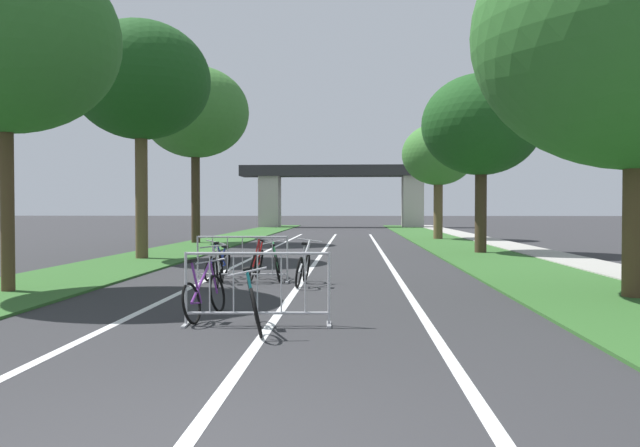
% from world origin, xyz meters
% --- Properties ---
extents(grass_verge_left, '(3.12, 64.38, 0.05)m').
position_xyz_m(grass_verge_left, '(-5.65, 26.34, 0.03)').
color(grass_verge_left, '#2D5B26').
rests_on(grass_verge_left, ground).
extents(grass_verge_right, '(3.12, 64.38, 0.05)m').
position_xyz_m(grass_verge_right, '(5.65, 26.34, 0.03)').
color(grass_verge_right, '#2D5B26').
rests_on(grass_verge_right, ground).
extents(sidewalk_path_right, '(1.67, 64.38, 0.08)m').
position_xyz_m(sidewalk_path_right, '(8.04, 26.34, 0.04)').
color(sidewalk_path_right, '#9E9B93').
rests_on(sidewalk_path_right, ground).
extents(lane_stripe_center, '(0.14, 37.24, 0.01)m').
position_xyz_m(lane_stripe_center, '(0.00, 18.62, 0.00)').
color(lane_stripe_center, silver).
rests_on(lane_stripe_center, ground).
extents(lane_stripe_right_lane, '(0.14, 37.24, 0.01)m').
position_xyz_m(lane_stripe_right_lane, '(2.25, 18.62, 0.00)').
color(lane_stripe_right_lane, silver).
rests_on(lane_stripe_right_lane, ground).
extents(lane_stripe_left_lane, '(0.14, 37.24, 0.01)m').
position_xyz_m(lane_stripe_left_lane, '(-2.25, 18.62, 0.00)').
color(lane_stripe_left_lane, silver).
rests_on(lane_stripe_left_lane, ground).
extents(overpass_bridge, '(18.20, 2.97, 5.61)m').
position_xyz_m(overpass_bridge, '(0.00, 53.21, 3.90)').
color(overpass_bridge, '#2D2D30').
rests_on(overpass_bridge, ground).
extents(tree_left_oak_near, '(4.39, 4.39, 6.88)m').
position_xyz_m(tree_left_oak_near, '(-5.61, 7.95, 5.01)').
color(tree_left_oak_near, '#4C3823').
rests_on(tree_left_oak_near, ground).
extents(tree_left_pine_near, '(4.53, 4.53, 7.79)m').
position_xyz_m(tree_left_pine_near, '(-5.77, 16.23, 5.84)').
color(tree_left_pine_near, brown).
rests_on(tree_left_pine_near, ground).
extents(tree_left_cypress_far, '(5.13, 5.13, 8.49)m').
position_xyz_m(tree_left_cypress_far, '(-6.41, 25.82, 6.28)').
color(tree_left_cypress_far, '#3D2D1E').
rests_on(tree_left_cypress_far, ground).
extents(tree_right_oak_mid, '(5.99, 5.99, 7.48)m').
position_xyz_m(tree_right_oak_mid, '(6.36, 7.79, 4.92)').
color(tree_right_oak_mid, '#4C3823').
rests_on(tree_right_oak_mid, ground).
extents(tree_right_maple_mid, '(4.40, 4.40, 6.66)m').
position_xyz_m(tree_right_maple_mid, '(5.90, 19.57, 4.76)').
color(tree_right_maple_mid, '#3D2D1E').
rests_on(tree_right_maple_mid, ground).
extents(tree_right_pine_far, '(3.94, 3.94, 6.31)m').
position_xyz_m(tree_right_pine_far, '(5.76, 30.35, 4.59)').
color(tree_right_pine_far, brown).
rests_on(tree_right_pine_far, ground).
extents(crowd_barrier_nearest, '(2.12, 0.55, 1.05)m').
position_xyz_m(crowd_barrier_nearest, '(-0.18, 4.81, 0.52)').
color(crowd_barrier_nearest, '#ADADB2').
rests_on(crowd_barrier_nearest, ground).
extents(crowd_barrier_second, '(2.11, 0.52, 1.05)m').
position_xyz_m(crowd_barrier_second, '(-1.33, 10.06, 0.52)').
color(crowd_barrier_second, '#ADADB2').
rests_on(crowd_barrier_second, ground).
extents(bicycle_green_0, '(0.59, 1.61, 0.93)m').
position_xyz_m(bicycle_green_0, '(-0.60, 10.56, 0.35)').
color(bicycle_green_0, black).
rests_on(bicycle_green_0, ground).
extents(bicycle_blue_1, '(0.49, 1.58, 0.96)m').
position_xyz_m(bicycle_blue_1, '(-2.01, 10.63, 0.34)').
color(bicycle_blue_1, black).
rests_on(bicycle_blue_1, ground).
extents(bicycle_red_2, '(0.44, 1.65, 1.04)m').
position_xyz_m(bicycle_red_2, '(-1.08, 10.49, 0.38)').
color(bicycle_red_2, black).
rests_on(bicycle_red_2, ground).
extents(bicycle_purple_3, '(0.50, 1.70, 0.92)m').
position_xyz_m(bicycle_purple_3, '(-1.08, 5.37, 0.36)').
color(bicycle_purple_3, black).
rests_on(bicycle_purple_3, ground).
extents(bicycle_white_4, '(0.55, 1.73, 0.94)m').
position_xyz_m(bicycle_white_4, '(-1.77, 9.49, 0.36)').
color(bicycle_white_4, black).
rests_on(bicycle_white_4, ground).
extents(bicycle_silver_5, '(0.55, 1.71, 1.01)m').
position_xyz_m(bicycle_silver_5, '(0.09, 9.55, 0.38)').
color(bicycle_silver_5, black).
rests_on(bicycle_silver_5, ground).
extents(bicycle_teal_6, '(0.52, 1.64, 0.92)m').
position_xyz_m(bicycle_teal_6, '(-0.17, 4.40, 0.37)').
color(bicycle_teal_6, black).
rests_on(bicycle_teal_6, ground).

